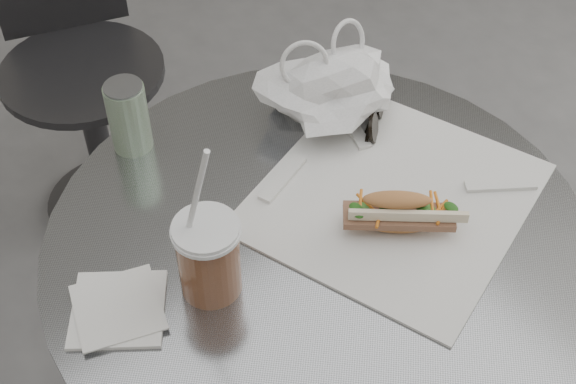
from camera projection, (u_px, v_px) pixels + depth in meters
cafe_table at (315, 346)px, 1.30m from camera, size 0.76×0.76×0.74m
chair_far at (88, 104)px, 1.93m from camera, size 0.39×0.41×0.71m
sandwich_paper at (393, 197)px, 1.15m from camera, size 0.47×0.45×0.00m
banh_mi at (398, 213)px, 1.08m from camera, size 0.19×0.18×0.06m
iced_coffee at (208, 256)px, 1.00m from camera, size 0.09×0.09×0.25m
sunglasses at (375, 117)px, 1.24m from camera, size 0.09×0.08×0.05m
plastic_bag at (333, 89)px, 1.23m from camera, size 0.24×0.20×0.11m
napkin_stack at (118, 309)px, 1.01m from camera, size 0.16×0.16×0.01m
drink_can at (128, 116)px, 1.18m from camera, size 0.06×0.06×0.12m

